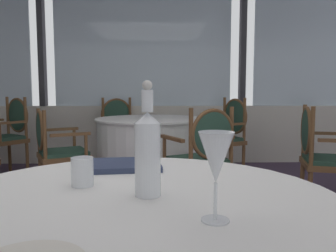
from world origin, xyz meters
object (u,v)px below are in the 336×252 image
dining_chair_2_1 (204,153)px  dining_chair_2_3 (120,127)px  menu_book (125,165)px  wine_glass (216,159)px  water_tumbler (83,172)px  dining_chair_0_0 (9,130)px  water_bottle (148,151)px  dining_chair_1_2 (321,150)px  dining_chair_2_2 (227,131)px  dining_chair_2_0 (55,146)px

dining_chair_2_1 → dining_chair_2_3: size_ratio=0.95×
dining_chair_2_1 → menu_book: bearing=135.5°
wine_glass → water_tumbler: wine_glass is taller
menu_book → dining_chair_2_1: dining_chair_2_1 is taller
water_tumbler → dining_chair_0_0: 3.64m
menu_book → water_bottle: bearing=-80.4°
menu_book → dining_chair_1_2: dining_chair_1_2 is taller
dining_chair_1_2 → dining_chair_2_2: size_ratio=0.95×
dining_chair_2_3 → water_bottle: bearing=-18.5°
wine_glass → dining_chair_2_3: dining_chair_2_3 is taller
dining_chair_2_2 → dining_chair_1_2: bearing=86.0°
dining_chair_1_2 → dining_chair_2_2: bearing=126.8°
dining_chair_2_2 → wine_glass: bearing=51.9°
dining_chair_2_0 → dining_chair_2_2: bearing=-0.0°
dining_chair_1_2 → water_bottle: bearing=-111.8°
water_tumbler → menu_book: bearing=67.8°
wine_glass → dining_chair_0_0: 4.07m
wine_glass → dining_chair_2_1: (0.25, 2.10, -0.36)m
dining_chair_2_1 → dining_chair_0_0: bearing=31.4°
wine_glass → water_tumbler: (-0.36, 0.30, -0.10)m
menu_book → dining_chair_2_2: (0.99, 2.96, -0.21)m
water_tumbler → menu_book: water_tumbler is taller
wine_glass → dining_chair_2_1: 2.15m
dining_chair_0_0 → dining_chair_2_3: 1.41m
dining_chair_0_0 → dining_chair_2_3: dining_chair_0_0 is taller
wine_glass → water_tumbler: bearing=140.5°
water_tumbler → dining_chair_2_3: (-0.32, 3.69, -0.25)m
dining_chair_2_0 → dining_chair_2_1: bearing=-45.1°
wine_glass → dining_chair_2_2: size_ratio=0.20×
water_bottle → dining_chair_2_1: bearing=77.9°
wine_glass → dining_chair_0_0: size_ratio=0.20×
menu_book → dining_chair_2_3: dining_chair_2_3 is taller
menu_book → dining_chair_0_0: dining_chair_0_0 is taller
water_tumbler → dining_chair_2_3: size_ratio=0.09×
menu_book → dining_chair_1_2: size_ratio=0.29×
water_bottle → dining_chair_1_2: (1.45, 1.97, -0.35)m
water_tumbler → dining_chair_0_0: (-1.65, 3.23, -0.23)m
water_bottle → dining_chair_0_0: bearing=119.0°
menu_book → dining_chair_2_1: bearing=65.9°
wine_glass → dining_chair_2_0: (-1.15, 2.58, -0.38)m
wine_glass → menu_book: wine_glass is taller
dining_chair_2_0 → dining_chair_2_3: (0.47, 1.41, 0.04)m
water_bottle → dining_chair_2_1: water_bottle is taller
menu_book → water_tumbler: bearing=-118.1°
dining_chair_0_0 → dining_chair_2_2: (2.74, -0.02, -0.01)m
wine_glass → dining_chair_1_2: bearing=59.2°
water_tumbler → dining_chair_2_2: dining_chair_2_2 is taller
water_bottle → dining_chair_2_3: 3.85m
water_bottle → dining_chair_2_2: size_ratio=0.33×
wine_glass → dining_chair_2_3: (-0.68, 3.99, -0.34)m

